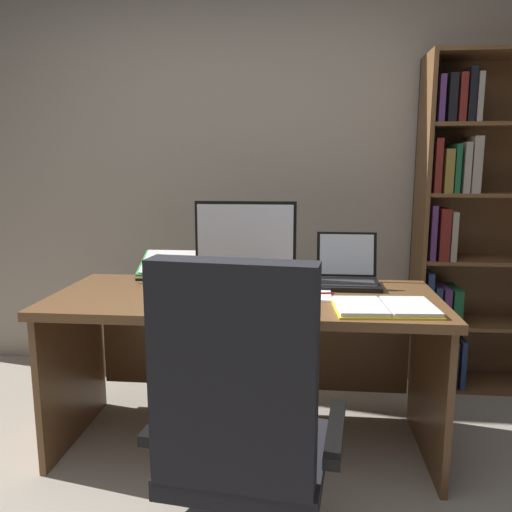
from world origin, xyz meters
TOP-DOWN VIEW (x-y plane):
  - wall_back at (0.00, 2.03)m, footprint 4.66×0.12m
  - desk at (0.09, 1.06)m, footprint 1.77×0.74m
  - bookshelf at (1.35, 1.80)m, footprint 0.84×0.33m
  - office_chair at (0.17, 0.17)m, footprint 0.65×0.60m
  - monitor at (0.06, 1.22)m, footprint 0.51×0.16m
  - laptop at (0.57, 1.23)m, footprint 0.30×0.30m
  - keyboard at (0.06, 0.84)m, footprint 0.42×0.15m
  - computer_mouse at (-0.24, 0.84)m, footprint 0.06×0.10m
  - reading_stand_with_book at (-0.34, 1.29)m, footprint 0.33×0.27m
  - open_binder at (0.69, 0.79)m, footprint 0.43×0.31m
  - notepad at (0.41, 0.98)m, footprint 0.15×0.21m
  - pen at (0.43, 0.98)m, footprint 0.14×0.03m

SIDE VIEW (x-z plane):
  - office_chair at x=0.17m, z-range -0.08..1.00m
  - desk at x=0.09m, z-range 0.17..0.92m
  - notepad at x=0.41m, z-range 0.75..0.76m
  - open_binder at x=0.69m, z-range 0.75..0.77m
  - keyboard at x=0.06m, z-range 0.75..0.77m
  - pen at x=0.43m, z-range 0.76..0.77m
  - computer_mouse at x=-0.24m, z-range 0.75..0.79m
  - laptop at x=0.57m, z-range 0.68..0.93m
  - reading_stand_with_book at x=-0.34m, z-range 0.75..0.88m
  - monitor at x=0.06m, z-range 0.75..1.17m
  - bookshelf at x=1.35m, z-range -0.01..1.95m
  - wall_back at x=0.00m, z-range 0.00..2.60m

